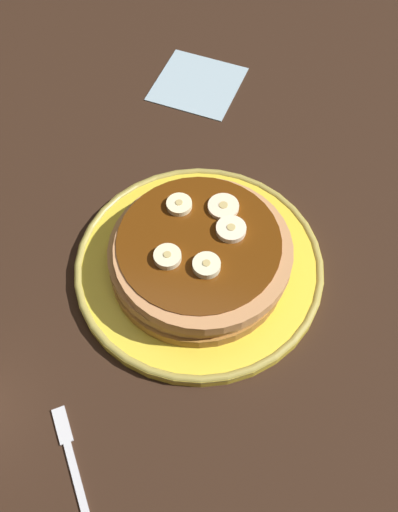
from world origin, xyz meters
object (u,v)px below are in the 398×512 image
at_px(napkin, 197,84).
at_px(plate, 199,265).
at_px(banana_slice_0, 168,257).
at_px(pancake_stack, 200,255).
at_px(banana_slice_4, 206,266).
at_px(banana_slice_1, 231,230).
at_px(fork, 73,465).
at_px(banana_slice_2, 223,207).
at_px(banana_slice_3, 179,205).

bearing_deg(napkin, plate, 100.89).
relative_size(banana_slice_0, napkin, 0.25).
xyz_separation_m(pancake_stack, banana_slice_4, (-0.01, 0.03, 0.03)).
xyz_separation_m(banana_slice_1, fork, (0.10, 0.24, -0.06)).
height_order(banana_slice_2, banana_slice_3, banana_slice_3).
distance_m(banana_slice_0, fork, 0.21).
height_order(banana_slice_0, banana_slice_3, same).
distance_m(banana_slice_3, fork, 0.27).
height_order(banana_slice_0, banana_slice_1, same).
xyz_separation_m(banana_slice_2, banana_slice_4, (0.00, 0.08, 0.00)).
relative_size(banana_slice_1, napkin, 0.28).
distance_m(banana_slice_1, banana_slice_3, 0.06).
distance_m(banana_slice_2, fork, 0.29).
bearing_deg(banana_slice_2, fork, 71.33).
xyz_separation_m(banana_slice_4, napkin, (0.07, -0.32, -0.06)).
height_order(banana_slice_0, banana_slice_2, banana_slice_0).
distance_m(banana_slice_4, fork, 0.22).
bearing_deg(banana_slice_1, banana_slice_4, 70.22).
bearing_deg(fork, banana_slice_3, -99.77).
distance_m(napkin, fork, 0.51).
bearing_deg(banana_slice_3, banana_slice_4, 121.06).
bearing_deg(napkin, fork, 87.97).
bearing_deg(banana_slice_1, banana_slice_0, 38.00).
xyz_separation_m(banana_slice_1, banana_slice_2, (0.01, -0.03, -0.00)).
relative_size(plate, fork, 2.33).
bearing_deg(pancake_stack, napkin, -78.97).
distance_m(banana_slice_0, banana_slice_3, 0.07).
height_order(banana_slice_1, banana_slice_2, banana_slice_1).
distance_m(plate, banana_slice_0, 0.06).
xyz_separation_m(banana_slice_3, banana_slice_4, (-0.04, 0.07, 0.00)).
bearing_deg(banana_slice_0, banana_slice_4, 175.71).
bearing_deg(banana_slice_2, pancake_stack, 71.13).
relative_size(pancake_stack, napkin, 1.80).
relative_size(banana_slice_0, banana_slice_4, 0.99).
bearing_deg(banana_slice_3, plate, 125.96).
bearing_deg(banana_slice_0, banana_slice_1, -142.00).
relative_size(plate, banana_slice_2, 8.18).
height_order(plate, banana_slice_3, banana_slice_3).
bearing_deg(banana_slice_2, banana_slice_3, 8.09).
xyz_separation_m(banana_slice_0, napkin, (0.03, -0.32, -0.06)).
bearing_deg(banana_slice_3, banana_slice_0, 91.42).
xyz_separation_m(banana_slice_2, fork, (0.09, 0.27, -0.05)).
distance_m(banana_slice_1, banana_slice_4, 0.05).
height_order(pancake_stack, fork, pancake_stack).
distance_m(plate, banana_slice_1, 0.06).
bearing_deg(pancake_stack, banana_slice_4, 113.37).
bearing_deg(napkin, banana_slice_4, 102.15).
bearing_deg(banana_slice_4, banana_slice_3, -58.94).
xyz_separation_m(plate, fork, (0.07, 0.22, -0.01)).
height_order(plate, pancake_stack, pancake_stack).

